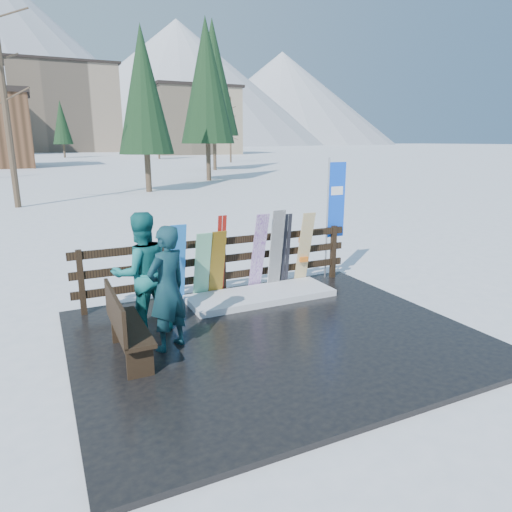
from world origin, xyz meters
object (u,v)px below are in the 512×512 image
bench (124,324)px  snowboard_5 (304,249)px  snowboard_2 (217,264)px  snowboard_3 (258,253)px  snowboard_1 (202,266)px  person_front (167,289)px  person_back (142,273)px  snowboard_0 (177,264)px  rental_flag (334,205)px  snowboard_4 (276,250)px

bench → snowboard_5: size_ratio=0.95×
snowboard_2 → snowboard_3: 0.88m
snowboard_1 → snowboard_2: size_ratio=1.00×
person_front → person_back: bearing=-103.9°
snowboard_3 → person_front: person_front is taller
snowboard_3 → person_back: size_ratio=0.87×
snowboard_0 → snowboard_2: bearing=-0.0°
bench → rental_flag: rental_flag is taller
snowboard_2 → person_front: size_ratio=0.75×
snowboard_1 → snowboard_3: size_ratio=0.83×
snowboard_3 → rental_flag: size_ratio=0.63×
snowboard_5 → person_front: 3.75m
bench → person_back: size_ratio=0.79×
rental_flag → person_front: size_ratio=1.43×
person_back → rental_flag: bearing=-170.6°
snowboard_0 → person_front: bearing=-110.3°
snowboard_1 → snowboard_4: size_ratio=0.83×
snowboard_2 → snowboard_3: bearing=0.0°
bench → person_back: 1.06m
snowboard_1 → person_back: size_ratio=0.72×
snowboard_0 → snowboard_2: 0.77m
snowboard_3 → snowboard_5: (1.05, -0.00, -0.03)m
snowboard_4 → snowboard_5: 0.66m
snowboard_1 → bench: bearing=-134.0°
snowboard_1 → snowboard_5: bearing=0.0°
snowboard_0 → person_front: size_ratio=0.86×
snowboard_5 → rental_flag: rental_flag is taller
snowboard_0 → snowboard_3: bearing=0.0°
snowboard_2 → snowboard_5: (1.92, 0.00, 0.11)m
snowboard_1 → person_back: person_back is taller
snowboard_3 → person_back: 2.64m
snowboard_0 → snowboard_4: 2.03m
snowboard_3 → snowboard_4: size_ratio=1.00×
snowboard_0 → person_front: 1.85m
snowboard_2 → snowboard_1: bearing=180.0°
snowboard_0 → snowboard_2: size_ratio=1.13×
snowboard_0 → snowboard_4: (2.03, 0.00, 0.06)m
person_back → snowboard_0: bearing=-137.2°
snowboard_5 → snowboard_3: bearing=180.0°
snowboard_0 → snowboard_1: snowboard_0 is taller
snowboard_2 → person_front: bearing=-129.1°
bench → person_back: person_back is taller
snowboard_1 → snowboard_4: 1.56m
bench → snowboard_1: snowboard_1 is taller
bench → snowboard_4: (3.30, 1.80, 0.30)m
snowboard_1 → snowboard_5: snowboard_5 is taller
snowboard_2 → snowboard_5: bearing=0.0°
bench → snowboard_1: 2.51m
snowboard_1 → rental_flag: (3.10, 0.27, 0.94)m
snowboard_0 → rental_flag: (3.57, 0.27, 0.85)m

